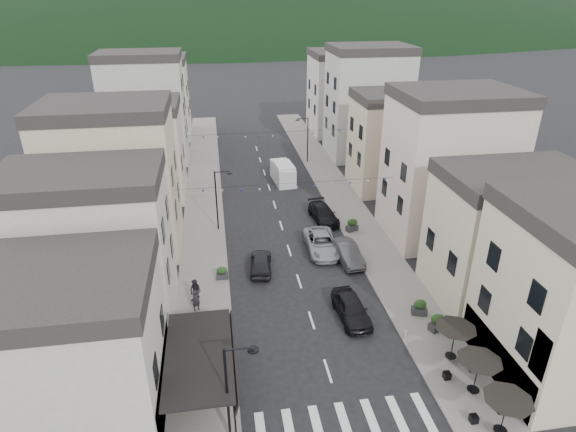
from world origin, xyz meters
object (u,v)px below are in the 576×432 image
delivery_van (283,172)px  pedestrian_a (196,301)px  parked_car_e (261,262)px  parked_car_b (347,253)px  parked_car_c (322,243)px  parked_car_d (323,214)px  pedestrian_b (196,291)px  parked_car_a (351,308)px

delivery_van → pedestrian_a: bearing=-117.2°
parked_car_e → delivery_van: size_ratio=0.82×
parked_car_b → parked_car_c: size_ratio=0.82×
parked_car_c → pedestrian_a: 12.93m
parked_car_d → delivery_van: 11.27m
pedestrian_a → pedestrian_b: 0.99m
parked_car_a → parked_car_c: (0.00, 9.63, -0.01)m
delivery_van → pedestrian_b: delivery_van is taller
delivery_van → pedestrian_a: size_ratio=3.29×
parked_car_e → parked_car_c: bearing=-150.8°
parked_car_c → parked_car_b: bearing=-46.5°
parked_car_a → delivery_van: 26.61m
parked_car_a → parked_car_e: (-5.61, 7.28, -0.07)m
pedestrian_b → parked_car_a: bearing=14.3°
parked_car_a → delivery_van: bearing=88.5°
pedestrian_a → pedestrian_b: (-0.05, 0.98, 0.14)m
parked_car_d → pedestrian_a: (-12.27, -13.15, 0.19)m
delivery_van → pedestrian_b: 25.18m
parked_car_c → parked_car_e: parked_car_c is taller
parked_car_a → pedestrian_b: pedestrian_b is taller
parked_car_a → parked_car_b: parked_car_a is taller
parked_car_a → delivery_van: delivery_van is taller
parked_car_c → pedestrian_a: pedestrian_a is taller
parked_car_e → parked_car_d: bearing=-124.1°
parked_car_b → pedestrian_a: pedestrian_a is taller
delivery_van → pedestrian_b: (-9.87, -23.16, -0.14)m
delivery_van → parked_car_b: bearing=-86.8°
parked_car_d → parked_car_e: 10.95m
pedestrian_a → pedestrian_b: pedestrian_b is taller
parked_car_a → parked_car_b: (1.80, 7.67, -0.03)m
parked_car_d → pedestrian_b: size_ratio=2.69×
parked_car_a → pedestrian_a: pedestrian_a is taller
pedestrian_a → pedestrian_b: size_ratio=0.85×
parked_car_a → pedestrian_a: (-10.75, 2.45, 0.12)m
parked_car_d → pedestrian_b: pedestrian_b is taller
parked_car_d → parked_car_e: bearing=-136.9°
parked_car_e → delivery_van: bearing=-97.2°
parked_car_c → delivery_van: size_ratio=1.08×
parked_car_a → parked_car_e: size_ratio=1.09×
pedestrian_b → parked_car_b: bearing=50.5°
parked_car_a → parked_car_c: 9.63m
parked_car_c → parked_car_d: 6.16m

